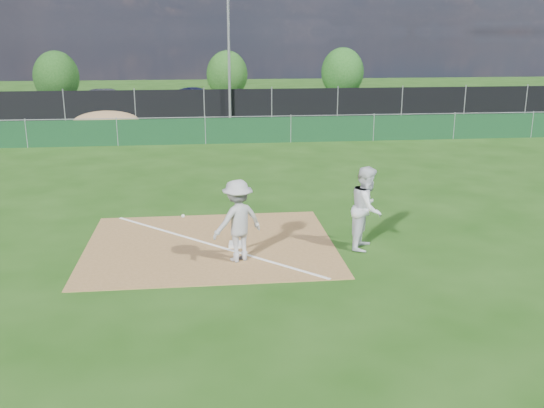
{
  "coord_description": "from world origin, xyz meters",
  "views": [
    {
      "loc": [
        -0.07,
        -13.07,
        5.03
      ],
      "look_at": [
        1.52,
        1.0,
        1.0
      ],
      "focal_mm": 40.0,
      "sensor_mm": 36.0,
      "label": 1
    }
  ],
  "objects_px": {
    "car_left": "(109,99)",
    "light_pole": "(229,51)",
    "runner": "(367,208)",
    "tree_mid": "(227,75)",
    "play_at_first": "(238,221)",
    "first_base": "(237,244)",
    "tree_left": "(56,77)",
    "car_mid": "(201,99)",
    "car_right": "(269,99)",
    "tree_right": "(342,72)"
  },
  "relations": [
    {
      "from": "tree_left",
      "to": "tree_right",
      "type": "distance_m",
      "value": 21.27
    },
    {
      "from": "light_pole",
      "to": "car_left",
      "type": "distance_m",
      "value": 10.21
    },
    {
      "from": "car_left",
      "to": "tree_left",
      "type": "distance_m",
      "value": 5.8
    },
    {
      "from": "car_right",
      "to": "light_pole",
      "type": "bearing_deg",
      "value": 166.95
    },
    {
      "from": "play_at_first",
      "to": "tree_mid",
      "type": "bearing_deg",
      "value": 87.98
    },
    {
      "from": "light_pole",
      "to": "tree_mid",
      "type": "xyz_separation_m",
      "value": [
        0.33,
        11.4,
        -2.1
      ]
    },
    {
      "from": "car_mid",
      "to": "tree_mid",
      "type": "bearing_deg",
      "value": -34.1
    },
    {
      "from": "car_left",
      "to": "light_pole",
      "type": "bearing_deg",
      "value": -131.01
    },
    {
      "from": "runner",
      "to": "first_base",
      "type": "bearing_deg",
      "value": 107.9
    },
    {
      "from": "tree_right",
      "to": "first_base",
      "type": "bearing_deg",
      "value": -106.99
    },
    {
      "from": "car_left",
      "to": "runner",
      "type": "bearing_deg",
      "value": -164.78
    },
    {
      "from": "tree_mid",
      "to": "tree_right",
      "type": "xyz_separation_m",
      "value": [
        8.96,
        -0.04,
        0.1
      ]
    },
    {
      "from": "car_mid",
      "to": "tree_left",
      "type": "distance_m",
      "value": 11.25
    },
    {
      "from": "light_pole",
      "to": "runner",
      "type": "bearing_deg",
      "value": -84.3
    },
    {
      "from": "play_at_first",
      "to": "tree_left",
      "type": "relative_size",
      "value": 0.51
    },
    {
      "from": "first_base",
      "to": "tree_left",
      "type": "height_order",
      "value": "tree_left"
    },
    {
      "from": "runner",
      "to": "tree_left",
      "type": "bearing_deg",
      "value": 49.61
    },
    {
      "from": "play_at_first",
      "to": "tree_right",
      "type": "xyz_separation_m",
      "value": [
        10.17,
        34.18,
        1.05
      ]
    },
    {
      "from": "runner",
      "to": "tree_mid",
      "type": "relative_size",
      "value": 0.54
    },
    {
      "from": "light_pole",
      "to": "play_at_first",
      "type": "relative_size",
      "value": 4.12
    },
    {
      "from": "tree_mid",
      "to": "tree_right",
      "type": "distance_m",
      "value": 8.96
    },
    {
      "from": "car_left",
      "to": "tree_right",
      "type": "distance_m",
      "value": 18.0
    },
    {
      "from": "runner",
      "to": "tree_mid",
      "type": "distance_m",
      "value": 33.77
    },
    {
      "from": "runner",
      "to": "car_mid",
      "type": "height_order",
      "value": "runner"
    },
    {
      "from": "play_at_first",
      "to": "tree_left",
      "type": "height_order",
      "value": "tree_left"
    },
    {
      "from": "play_at_first",
      "to": "tree_mid",
      "type": "distance_m",
      "value": 34.25
    },
    {
      "from": "car_left",
      "to": "tree_mid",
      "type": "distance_m",
      "value": 9.93
    },
    {
      "from": "car_left",
      "to": "car_mid",
      "type": "bearing_deg",
      "value": -100.8
    },
    {
      "from": "car_mid",
      "to": "tree_mid",
      "type": "distance_m",
      "value": 6.72
    },
    {
      "from": "play_at_first",
      "to": "car_right",
      "type": "distance_m",
      "value": 27.89
    },
    {
      "from": "first_base",
      "to": "play_at_first",
      "type": "relative_size",
      "value": 0.19
    },
    {
      "from": "car_left",
      "to": "tree_right",
      "type": "xyz_separation_m",
      "value": [
        17.07,
        5.58,
        1.23
      ]
    },
    {
      "from": "runner",
      "to": "car_mid",
      "type": "relative_size",
      "value": 0.45
    },
    {
      "from": "tree_left",
      "to": "first_base",
      "type": "bearing_deg",
      "value": -70.71
    },
    {
      "from": "play_at_first",
      "to": "car_right",
      "type": "relative_size",
      "value": 0.42
    },
    {
      "from": "car_right",
      "to": "tree_mid",
      "type": "relative_size",
      "value": 1.25
    },
    {
      "from": "runner",
      "to": "tree_right",
      "type": "bearing_deg",
      "value": 13.91
    },
    {
      "from": "first_base",
      "to": "car_mid",
      "type": "xyz_separation_m",
      "value": [
        -0.84,
        26.98,
        0.68
      ]
    },
    {
      "from": "runner",
      "to": "tree_right",
      "type": "xyz_separation_m",
      "value": [
        7.07,
        33.67,
        1.0
      ]
    },
    {
      "from": "car_mid",
      "to": "runner",
      "type": "bearing_deg",
      "value": 171.94
    },
    {
      "from": "runner",
      "to": "tree_mid",
      "type": "xyz_separation_m",
      "value": [
        -1.9,
        33.71,
        0.9
      ]
    },
    {
      "from": "light_pole",
      "to": "tree_right",
      "type": "height_order",
      "value": "light_pole"
    },
    {
      "from": "play_at_first",
      "to": "tree_left",
      "type": "bearing_deg",
      "value": 108.76
    },
    {
      "from": "car_right",
      "to": "tree_right",
      "type": "xyz_separation_m",
      "value": [
        6.44,
        6.54,
        1.32
      ]
    },
    {
      "from": "runner",
      "to": "car_right",
      "type": "bearing_deg",
      "value": 24.45
    },
    {
      "from": "car_right",
      "to": "tree_left",
      "type": "bearing_deg",
      "value": 89.31
    },
    {
      "from": "car_left",
      "to": "car_mid",
      "type": "relative_size",
      "value": 1.01
    },
    {
      "from": "car_mid",
      "to": "tree_left",
      "type": "xyz_separation_m",
      "value": [
        -10.21,
        4.58,
        1.2
      ]
    },
    {
      "from": "car_mid",
      "to": "tree_left",
      "type": "relative_size",
      "value": 1.17
    },
    {
      "from": "first_base",
      "to": "tree_mid",
      "type": "bearing_deg",
      "value": 87.94
    }
  ]
}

